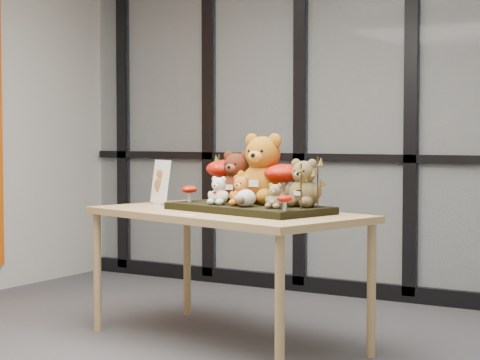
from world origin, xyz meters
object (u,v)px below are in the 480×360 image
Objects in this scene: diorama_tray at (249,208)px; bear_beige_small at (275,195)px; display_table at (226,222)px; bear_small_yellow at (241,189)px; sign_holder at (160,184)px; bear_tan_back at (304,180)px; mushroom_front_right at (285,202)px; bear_pooh_yellow at (263,165)px; mushroom_back_left at (226,178)px; bear_brown_medium at (237,174)px; plush_cream_hedgehog at (246,197)px; bear_white_bow at (219,189)px; mushroom_back_right at (284,182)px; mushroom_front_left at (189,193)px.

bear_beige_small is (0.26, -0.15, 0.10)m from diorama_tray.
display_table is 0.16m from diorama_tray.
bear_small_yellow is 0.80m from sign_holder.
display_table is 9.51× the size of bear_small_yellow.
mushroom_front_right is (0.03, -0.29, -0.10)m from bear_tan_back.
bear_pooh_yellow is 0.36m from mushroom_back_left.
sign_holder reaches higher than display_table.
bear_brown_medium is 0.39m from plush_cream_hedgehog.
plush_cream_hedgehog is at bearing -130.68° from bear_tan_back.
display_table is at bearing -127.34° from bear_pooh_yellow.
mushroom_back_left is (-0.15, 0.32, 0.05)m from bear_white_bow.
bear_small_yellow is (0.01, -0.10, 0.12)m from diorama_tray.
bear_beige_small reaches higher than diorama_tray.
mushroom_back_right is at bearing 78.22° from plush_cream_hedgehog.
plush_cream_hedgehog is (0.07, -0.15, 0.07)m from diorama_tray.
diorama_tray is 0.27m from bear_pooh_yellow.
bear_white_bow reaches higher than diorama_tray.
bear_white_bow reaches higher than plush_cream_hedgehog.
diorama_tray is 0.16m from bear_small_yellow.
plush_cream_hedgehog is at bearing -163.83° from bear_beige_small.
mushroom_front_right is at bearing -61.31° from mushroom_back_right.
plush_cream_hedgehog is 0.50m from mushroom_front_left.
diorama_tray is 0.77m from sign_holder.
mushroom_back_right is at bearing 38.04° from diorama_tray.
mushroom_back_left reaches higher than mushroom_front_left.
bear_beige_small is 0.19m from plush_cream_hedgehog.
bear_small_yellow reaches higher than mushroom_front_left.
bear_pooh_yellow is 2.51× the size of bear_white_bow.
bear_pooh_yellow is 1.60× the size of sign_holder.
mushroom_back_right reaches higher than mushroom_front_left.
mushroom_front_left is at bearing -168.67° from display_table.
mushroom_front_left is at bearing -171.34° from mushroom_back_right.
bear_small_yellow is 2.05× the size of mushroom_front_right.
bear_brown_medium is 3.11× the size of plush_cream_hedgehog.
bear_beige_small reaches higher than mushroom_front_left.
bear_white_bow is 0.28m from mushroom_front_left.
mushroom_back_left reaches higher than mushroom_back_right.
mushroom_back_left is at bearing 149.21° from plush_cream_hedgehog.
sign_holder is at bearing 178.20° from bear_beige_small.
bear_brown_medium is 1.14× the size of bear_tan_back.
sign_holder is at bearing -171.43° from bear_tan_back.
mushroom_front_right is at bearing -35.94° from mushroom_back_left.
bear_pooh_yellow is 0.49m from mushroom_front_left.
bear_tan_back is at bearing 3.72° from bear_brown_medium.
display_table is at bearing -157.78° from bear_tan_back.
bear_tan_back is 0.16m from mushroom_back_right.
mushroom_back_left is at bearing 159.86° from bear_brown_medium.
bear_tan_back is 0.34m from plush_cream_hedgehog.
mushroom_front_left is (-0.42, 0.09, -0.04)m from bear_small_yellow.
mushroom_back_right is 0.61m from mushroom_front_left.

